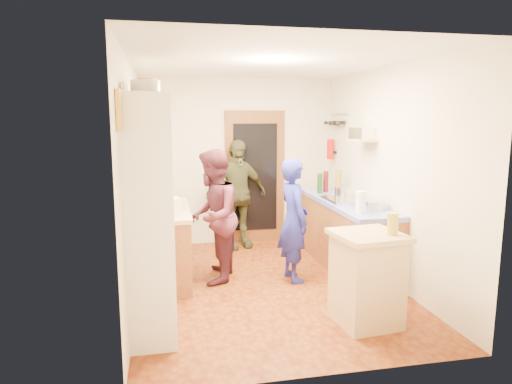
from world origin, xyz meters
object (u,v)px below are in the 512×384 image
object	(u,v)px
person_left	(216,216)
person_back	(237,194)
right_counter_base	(345,235)
hutch_body	(151,214)
person_hob	(296,220)
island_base	(367,281)

from	to	relation	value
person_left	person_back	bearing A→B (deg)	175.32
right_counter_base	person_left	world-z (taller)	person_left
hutch_body	right_counter_base	bearing A→B (deg)	27.47
right_counter_base	person_back	xyz separation A→B (m)	(-1.29, 1.17, 0.41)
right_counter_base	person_hob	world-z (taller)	person_hob
person_left	island_base	bearing A→B (deg)	55.48
island_base	right_counter_base	bearing A→B (deg)	74.20
hutch_body	right_counter_base	world-z (taller)	hutch_body
person_hob	person_back	distance (m)	1.64
person_left	person_back	world-z (taller)	person_back
hutch_body	person_left	world-z (taller)	hutch_body
person_hob	person_back	bearing A→B (deg)	11.07
hutch_body	person_back	distance (m)	2.76
person_hob	person_back	world-z (taller)	person_back
island_base	person_hob	size ratio (longest dim) A/B	0.57
right_counter_base	person_hob	xyz separation A→B (m)	(-0.81, -0.40, 0.34)
person_left	person_hob	bearing A→B (deg)	93.05
person_back	island_base	bearing A→B (deg)	-90.40
person_hob	person_left	size ratio (longest dim) A/B	0.93
right_counter_base	person_hob	distance (m)	0.96
right_counter_base	person_left	distance (m)	1.82
person_hob	person_left	xyz separation A→B (m)	(-0.96, 0.20, 0.06)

